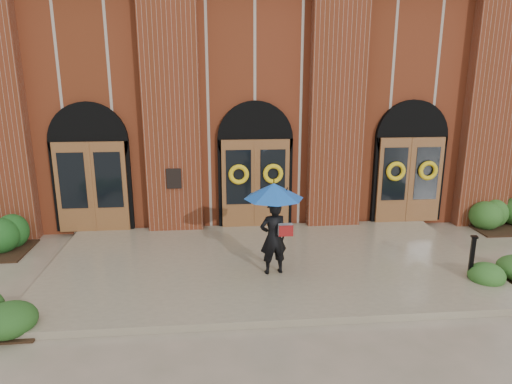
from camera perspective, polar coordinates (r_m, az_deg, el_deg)
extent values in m
plane|color=gray|center=(10.76, 1.28, -9.66)|extent=(90.00, 90.00, 0.00)
cube|color=gray|center=(10.87, 1.19, -8.97)|extent=(10.00, 5.30, 0.15)
cube|color=maroon|center=(18.69, -1.83, 11.88)|extent=(16.00, 12.00, 7.00)
cube|color=black|center=(12.57, -10.23, 1.67)|extent=(0.40, 0.05, 0.55)
cube|color=maroon|center=(12.54, -10.52, 10.19)|extent=(1.50, 0.45, 7.00)
cube|color=maroon|center=(12.94, 10.07, 10.35)|extent=(1.50, 0.45, 7.00)
cube|color=maroon|center=(14.77, 27.41, 9.47)|extent=(1.50, 0.45, 7.00)
cube|color=brown|center=(13.24, -19.83, 0.57)|extent=(1.90, 0.10, 2.50)
cylinder|color=black|center=(13.15, -20.16, 6.01)|extent=(2.10, 0.22, 2.10)
cube|color=brown|center=(12.86, -0.06, 1.06)|extent=(1.90, 0.10, 2.50)
cylinder|color=black|center=(12.76, -0.11, 6.67)|extent=(2.10, 0.22, 2.10)
cube|color=brown|center=(14.00, 18.63, 1.41)|extent=(1.90, 0.10, 2.50)
cylinder|color=black|center=(13.90, 18.82, 6.56)|extent=(2.10, 0.22, 2.10)
torus|color=yellow|center=(12.64, -2.18, 2.21)|extent=(0.57, 0.13, 0.57)
torus|color=yellow|center=(12.73, 2.15, 2.29)|extent=(0.57, 0.13, 0.57)
torus|color=yellow|center=(13.64, 17.08, 2.49)|extent=(0.57, 0.13, 0.57)
torus|color=yellow|center=(14.03, 20.72, 2.51)|extent=(0.57, 0.13, 0.57)
imported|color=black|center=(9.95, 2.18, -5.70)|extent=(0.66, 0.50, 1.65)
cone|color=#1754B4|center=(9.63, 2.24, 0.16)|extent=(1.49, 1.49, 0.33)
cylinder|color=black|center=(9.71, 2.54, -2.44)|extent=(0.02, 0.02, 0.55)
cube|color=#ACAEB1|center=(9.78, 3.70, -4.71)|extent=(0.33, 0.21, 0.24)
cube|color=maroon|center=(9.70, 3.78, -4.88)|extent=(0.31, 0.08, 0.24)
cube|color=black|center=(10.88, 25.37, -7.43)|extent=(0.10, 0.10, 0.91)
cube|color=black|center=(10.72, 25.65, -5.08)|extent=(0.16, 0.16, 0.04)
ellipsoid|color=#214818|center=(9.76, -29.36, -12.69)|extent=(1.49, 1.28, 0.53)
ellipsoid|color=#2C5920|center=(11.39, 29.16, -8.88)|extent=(1.38, 1.18, 0.49)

